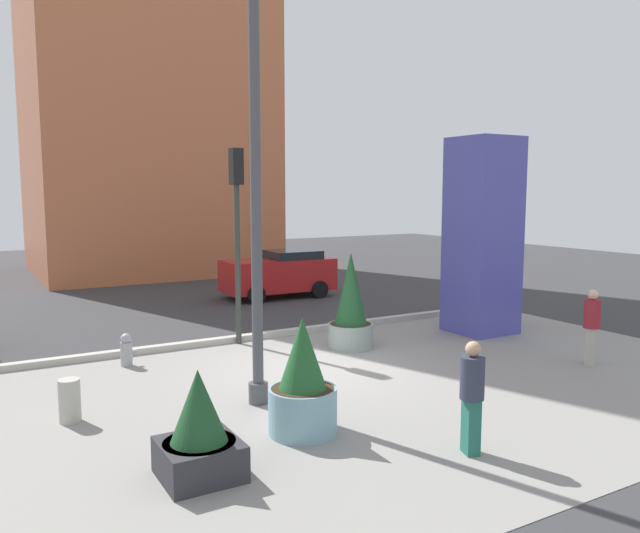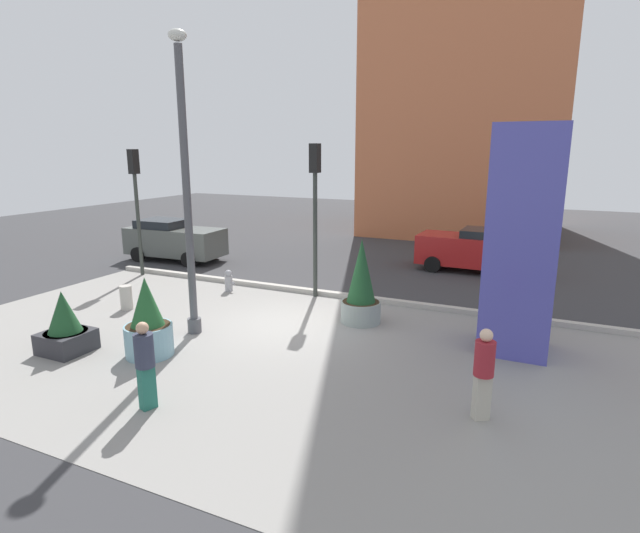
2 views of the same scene
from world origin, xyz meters
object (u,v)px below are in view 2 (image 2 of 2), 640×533
object	(u,v)px
art_pillar_blue	(522,242)
fire_hydrant	(229,281)
potted_plant_mid_plaza	(148,324)
car_curb_west	(174,240)
potted_plant_by_pillar	(65,326)
traffic_light_corner	(315,197)
traffic_light_far_side	(136,192)
concrete_bollard	(126,298)
pedestrian_by_curb	(484,370)
pedestrian_crossing	(145,361)
car_intersection	(471,249)
potted_plant_near_left	(361,288)
lamp_post	(187,194)

from	to	relation	value
art_pillar_blue	fire_hydrant	size ratio (longest dim) A/B	7.13
potted_plant_mid_plaza	fire_hydrant	xyz separation A→B (m)	(-1.53, 5.43, -0.42)
car_curb_west	potted_plant_by_pillar	bearing A→B (deg)	-63.45
traffic_light_corner	car_curb_west	bearing A→B (deg)	162.73
traffic_light_far_side	concrete_bollard	bearing A→B (deg)	-51.94
traffic_light_far_side	pedestrian_by_curb	size ratio (longest dim) A/B	2.77
concrete_bollard	pedestrian_crossing	bearing A→B (deg)	-41.34
traffic_light_corner	pedestrian_by_curb	bearing A→B (deg)	-43.74
potted_plant_by_pillar	car_intersection	xyz separation A→B (m)	(7.51, 12.68, 0.24)
car_intersection	pedestrian_crossing	distance (m)	14.45
art_pillar_blue	concrete_bollard	distance (m)	11.32
potted_plant_near_left	fire_hydrant	distance (m)	5.40
potted_plant_near_left	car_intersection	bearing A→B (deg)	76.59
car_intersection	traffic_light_corner	bearing A→B (deg)	-124.77
potted_plant_near_left	pedestrian_by_curb	xyz separation A→B (m)	(3.81, -4.03, -0.05)
traffic_light_far_side	pedestrian_by_curb	world-z (taller)	traffic_light_far_side
art_pillar_blue	car_intersection	xyz separation A→B (m)	(-2.25, 7.98, -1.78)
potted_plant_by_pillar	concrete_bollard	distance (m)	3.33
traffic_light_corner	car_curb_west	size ratio (longest dim) A/B	1.13
car_intersection	art_pillar_blue	bearing A→B (deg)	-74.27
potted_plant_by_pillar	pedestrian_crossing	world-z (taller)	pedestrian_crossing
potted_plant_near_left	pedestrian_by_curb	bearing A→B (deg)	-46.60
lamp_post	potted_plant_mid_plaza	distance (m)	3.34
potted_plant_near_left	pedestrian_crossing	xyz separation A→B (m)	(-1.92, -6.27, -0.06)
traffic_light_corner	traffic_light_far_side	size ratio (longest dim) A/B	1.04
lamp_post	traffic_light_corner	world-z (taller)	lamp_post
traffic_light_far_side	pedestrian_by_curb	xyz separation A→B (m)	(13.46, -5.65, -2.25)
fire_hydrant	traffic_light_corner	distance (m)	4.24
lamp_post	pedestrian_by_curb	distance (m)	8.13
lamp_post	potted_plant_by_pillar	world-z (taller)	lamp_post
art_pillar_blue	potted_plant_near_left	xyz separation A→B (m)	(-4.08, 0.31, -1.66)
concrete_bollard	traffic_light_far_side	size ratio (longest dim) A/B	0.16
potted_plant_mid_plaza	car_curb_west	bearing A→B (deg)	127.49
traffic_light_corner	car_intersection	bearing A→B (deg)	55.23
lamp_post	car_curb_west	world-z (taller)	lamp_post
concrete_bollard	pedestrian_crossing	world-z (taller)	pedestrian_crossing
pedestrian_crossing	car_curb_west	bearing A→B (deg)	128.47
potted_plant_mid_plaza	car_curb_west	xyz separation A→B (m)	(-6.61, 8.61, 0.12)
fire_hydrant	pedestrian_crossing	bearing A→B (deg)	-65.79
art_pillar_blue	pedestrian_crossing	bearing A→B (deg)	-135.17
potted_plant_near_left	car_curb_west	distance (m)	11.17
lamp_post	car_intersection	size ratio (longest dim) A/B	1.84
traffic_light_far_side	fire_hydrant	bearing A→B (deg)	-6.71
concrete_bollard	art_pillar_blue	bearing A→B (deg)	8.33
fire_hydrant	pedestrian_by_curb	size ratio (longest dim) A/B	0.43
fire_hydrant	car_curb_west	xyz separation A→B (m)	(-5.07, 3.18, 0.54)
lamp_post	fire_hydrant	xyz separation A→B (m)	(-1.52, 3.75, -3.31)
potted_plant_near_left	car_curb_west	bearing A→B (deg)	157.44
pedestrian_by_curb	lamp_post	bearing A→B (deg)	169.58
potted_plant_mid_plaza	concrete_bollard	bearing A→B (deg)	142.74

